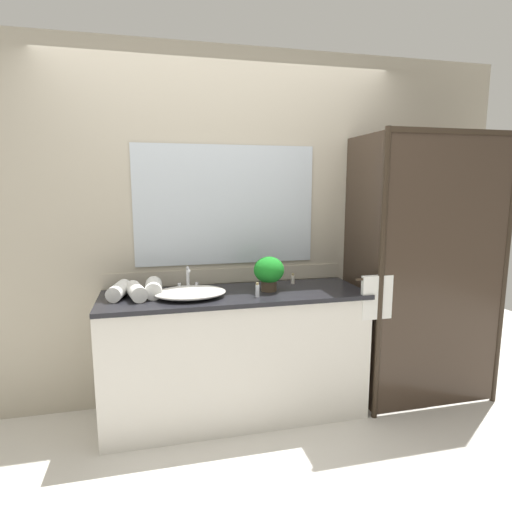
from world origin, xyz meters
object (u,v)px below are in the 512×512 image
rolled_towel_middle (136,291)px  rolled_towel_far_edge (154,288)px  amenity_bottle_lotion (257,290)px  sink_basin (190,293)px  faucet (188,283)px  potted_plant (269,271)px  amenity_bottle_body_wash (293,279)px  rolled_towel_near_edge (119,291)px

rolled_towel_middle → rolled_towel_far_edge: size_ratio=0.99×
amenity_bottle_lotion → rolled_towel_far_edge: (-0.66, 0.18, 0.01)m
rolled_towel_middle → rolled_towel_far_edge: rolled_towel_far_edge is taller
sink_basin → faucet: 0.17m
faucet → potted_plant: potted_plant is taller
amenity_bottle_body_wash → amenity_bottle_lotion: 0.47m
amenity_bottle_body_wash → rolled_towel_middle: bearing=-171.4°
faucet → rolled_towel_near_edge: faucet is taller
amenity_bottle_body_wash → rolled_towel_far_edge: (-1.01, -0.12, 0.02)m
amenity_bottle_body_wash → rolled_towel_far_edge: 1.02m
sink_basin → rolled_towel_far_edge: size_ratio=1.96×
potted_plant → amenity_bottle_body_wash: size_ratio=3.01×
potted_plant → amenity_bottle_lotion: 0.21m
amenity_bottle_lotion → rolled_towel_near_edge: (-0.88, 0.19, 0.00)m
faucet → amenity_bottle_body_wash: size_ratio=2.19×
rolled_towel_middle → potted_plant: bearing=0.5°
potted_plant → rolled_towel_far_edge: size_ratio=1.01×
amenity_bottle_body_wash → rolled_towel_far_edge: rolled_towel_far_edge is taller
faucet → rolled_towel_far_edge: 0.25m
faucet → rolled_towel_near_edge: 0.46m
faucet → amenity_bottle_lotion: bearing=-31.4°
rolled_towel_near_edge → faucet: bearing=8.7°
sink_basin → potted_plant: potted_plant is taller
potted_plant → amenity_bottle_body_wash: (0.23, 0.16, -0.10)m
rolled_towel_far_edge → sink_basin: bearing=-21.3°
rolled_towel_middle → rolled_towel_far_edge: (0.11, 0.05, 0.00)m
rolled_towel_near_edge → rolled_towel_middle: rolled_towel_middle is taller
rolled_towel_middle → rolled_towel_far_edge: bearing=23.3°
potted_plant → rolled_towel_middle: 0.90m
sink_basin → rolled_towel_far_edge: bearing=158.7°
sink_basin → rolled_towel_far_edge: rolled_towel_far_edge is taller
amenity_bottle_body_wash → amenity_bottle_lotion: (-0.35, -0.31, 0.01)m
potted_plant → amenity_bottle_body_wash: bearing=35.3°
potted_plant → rolled_towel_near_edge: bearing=177.2°
rolled_towel_far_edge → amenity_bottle_body_wash: bearing=6.9°
rolled_towel_near_edge → rolled_towel_far_edge: 0.22m
sink_basin → faucet: bearing=90.0°
sink_basin → rolled_towel_middle: rolled_towel_middle is taller
amenity_bottle_body_wash → rolled_towel_near_edge: 1.24m
rolled_towel_near_edge → rolled_towel_middle: (0.11, -0.06, 0.00)m
rolled_towel_far_edge → rolled_towel_near_edge: bearing=177.9°
faucet → rolled_towel_near_edge: size_ratio=0.70×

